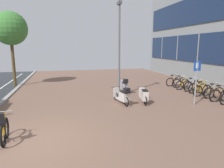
{
  "coord_description": "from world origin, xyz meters",
  "views": [
    {
      "loc": [
        0.93,
        -6.51,
        3.02
      ],
      "look_at": [
        3.27,
        2.96,
        1.2
      ],
      "focal_mm": 32.1,
      "sensor_mm": 36.0,
      "label": 1
    }
  ],
  "objects_px": {
    "bicycle_rack_03": "(202,90)",
    "bicycle_rack_05": "(192,86)",
    "bicycle_rack_01": "(220,95)",
    "lamp_post": "(119,45)",
    "scooter_far": "(144,96)",
    "bicycle_rack_02": "(214,93)",
    "bicycle_foreground": "(3,131)",
    "bicycle_rack_08": "(174,82)",
    "bicycle_rack_07": "(181,83)",
    "bicycle_rack_06": "(183,85)",
    "scooter_mid": "(123,96)",
    "street_tree": "(10,29)",
    "bicycle_rack_04": "(198,88)",
    "parking_sign": "(196,78)",
    "scooter_near": "(124,86)"
  },
  "relations": [
    {
      "from": "scooter_far",
      "to": "bicycle_rack_08",
      "type": "bearing_deg",
      "value": 43.71
    },
    {
      "from": "bicycle_foreground",
      "to": "bicycle_rack_06",
      "type": "xyz_separation_m",
      "value": [
        10.28,
        5.78,
        -0.05
      ]
    },
    {
      "from": "scooter_mid",
      "to": "scooter_far",
      "type": "relative_size",
      "value": 1.12
    },
    {
      "from": "street_tree",
      "to": "scooter_near",
      "type": "bearing_deg",
      "value": -30.3
    },
    {
      "from": "bicycle_rack_04",
      "to": "scooter_far",
      "type": "xyz_separation_m",
      "value": [
        -4.35,
        -1.3,
        0.07
      ]
    },
    {
      "from": "scooter_mid",
      "to": "parking_sign",
      "type": "xyz_separation_m",
      "value": [
        3.67,
        -1.03,
        0.98
      ]
    },
    {
      "from": "bicycle_rack_03",
      "to": "bicycle_rack_05",
      "type": "relative_size",
      "value": 1.02
    },
    {
      "from": "bicycle_rack_03",
      "to": "bicycle_rack_08",
      "type": "height_order",
      "value": "bicycle_rack_03"
    },
    {
      "from": "bicycle_rack_05",
      "to": "lamp_post",
      "type": "xyz_separation_m",
      "value": [
        -5.18,
        0.2,
        2.79
      ]
    },
    {
      "from": "scooter_near",
      "to": "bicycle_rack_03",
      "type": "bearing_deg",
      "value": -23.74
    },
    {
      "from": "bicycle_rack_05",
      "to": "parking_sign",
      "type": "distance_m",
      "value": 3.61
    },
    {
      "from": "bicycle_foreground",
      "to": "bicycle_rack_03",
      "type": "distance_m",
      "value": 10.95
    },
    {
      "from": "bicycle_rack_03",
      "to": "scooter_far",
      "type": "relative_size",
      "value": 0.85
    },
    {
      "from": "bicycle_rack_03",
      "to": "bicycle_rack_08",
      "type": "relative_size",
      "value": 1.06
    },
    {
      "from": "bicycle_rack_07",
      "to": "bicycle_rack_06",
      "type": "bearing_deg",
      "value": -108.78
    },
    {
      "from": "bicycle_rack_04",
      "to": "bicycle_rack_05",
      "type": "relative_size",
      "value": 0.96
    },
    {
      "from": "bicycle_rack_04",
      "to": "bicycle_rack_06",
      "type": "height_order",
      "value": "bicycle_rack_04"
    },
    {
      "from": "bicycle_rack_03",
      "to": "street_tree",
      "type": "height_order",
      "value": "street_tree"
    },
    {
      "from": "bicycle_rack_03",
      "to": "lamp_post",
      "type": "height_order",
      "value": "lamp_post"
    },
    {
      "from": "bicycle_rack_01",
      "to": "lamp_post",
      "type": "height_order",
      "value": "lamp_post"
    },
    {
      "from": "bicycle_rack_02",
      "to": "bicycle_foreground",
      "type": "bearing_deg",
      "value": -163.67
    },
    {
      "from": "bicycle_rack_02",
      "to": "street_tree",
      "type": "bearing_deg",
      "value": 150.17
    },
    {
      "from": "parking_sign",
      "to": "lamp_post",
      "type": "distance_m",
      "value": 4.83
    },
    {
      "from": "bicycle_rack_03",
      "to": "bicycle_rack_07",
      "type": "bearing_deg",
      "value": 85.21
    },
    {
      "from": "bicycle_rack_03",
      "to": "bicycle_rack_04",
      "type": "xyz_separation_m",
      "value": [
        0.21,
        0.67,
        -0.01
      ]
    },
    {
      "from": "bicycle_rack_04",
      "to": "bicycle_rack_08",
      "type": "xyz_separation_m",
      "value": [
        -0.18,
        2.69,
        -0.0
      ]
    },
    {
      "from": "bicycle_rack_03",
      "to": "lamp_post",
      "type": "xyz_separation_m",
      "value": [
        -4.94,
        1.54,
        2.79
      ]
    },
    {
      "from": "bicycle_rack_01",
      "to": "scooter_far",
      "type": "height_order",
      "value": "bicycle_rack_01"
    },
    {
      "from": "street_tree",
      "to": "bicycle_rack_03",
      "type": "bearing_deg",
      "value": -27.96
    },
    {
      "from": "bicycle_rack_06",
      "to": "street_tree",
      "type": "distance_m",
      "value": 13.39
    },
    {
      "from": "bicycle_rack_08",
      "to": "bicycle_rack_06",
      "type": "bearing_deg",
      "value": -91.67
    },
    {
      "from": "scooter_far",
      "to": "bicycle_rack_03",
      "type": "bearing_deg",
      "value": 8.62
    },
    {
      "from": "bicycle_foreground",
      "to": "parking_sign",
      "type": "relative_size",
      "value": 0.6
    },
    {
      "from": "scooter_far",
      "to": "bicycle_rack_02",
      "type": "bearing_deg",
      "value": -0.58
    },
    {
      "from": "bicycle_rack_03",
      "to": "bicycle_rack_08",
      "type": "distance_m",
      "value": 3.36
    },
    {
      "from": "bicycle_rack_04",
      "to": "parking_sign",
      "type": "height_order",
      "value": "parking_sign"
    },
    {
      "from": "bicycle_rack_01",
      "to": "scooter_far",
      "type": "relative_size",
      "value": 0.84
    },
    {
      "from": "bicycle_rack_01",
      "to": "scooter_far",
      "type": "xyz_separation_m",
      "value": [
        -4.28,
        0.72,
        0.06
      ]
    },
    {
      "from": "bicycle_rack_01",
      "to": "scooter_mid",
      "type": "bearing_deg",
      "value": 171.33
    },
    {
      "from": "bicycle_rack_02",
      "to": "bicycle_rack_01",
      "type": "bearing_deg",
      "value": -101.51
    },
    {
      "from": "bicycle_rack_07",
      "to": "scooter_mid",
      "type": "bearing_deg",
      "value": -149.94
    },
    {
      "from": "bicycle_rack_05",
      "to": "bicycle_rack_07",
      "type": "xyz_separation_m",
      "value": [
        -0.02,
        1.35,
        -0.02
      ]
    },
    {
      "from": "parking_sign",
      "to": "lamp_post",
      "type": "relative_size",
      "value": 0.41
    },
    {
      "from": "bicycle_foreground",
      "to": "bicycle_rack_08",
      "type": "bearing_deg",
      "value": 34.65
    },
    {
      "from": "bicycle_rack_01",
      "to": "bicycle_rack_04",
      "type": "relative_size",
      "value": 1.04
    },
    {
      "from": "bicycle_rack_05",
      "to": "scooter_mid",
      "type": "xyz_separation_m",
      "value": [
        -5.56,
        -1.86,
        0.09
      ]
    },
    {
      "from": "bicycle_rack_06",
      "to": "parking_sign",
      "type": "xyz_separation_m",
      "value": [
        -1.64,
        -3.56,
        1.1
      ]
    },
    {
      "from": "bicycle_rack_01",
      "to": "scooter_mid",
      "type": "height_order",
      "value": "bicycle_rack_01"
    },
    {
      "from": "bicycle_rack_01",
      "to": "bicycle_rack_07",
      "type": "relative_size",
      "value": 1.02
    },
    {
      "from": "bicycle_rack_02",
      "to": "bicycle_rack_04",
      "type": "height_order",
      "value": "bicycle_rack_02"
    }
  ]
}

